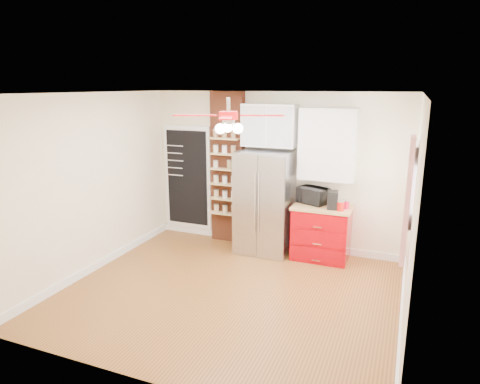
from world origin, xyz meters
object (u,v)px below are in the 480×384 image
at_px(toaster_oven, 313,195).
at_px(pantry_jar_oats, 216,164).
at_px(fridge, 265,202).
at_px(ceiling_fan, 228,116).
at_px(coffee_maker, 333,200).
at_px(canister_left, 340,206).
at_px(red_cabinet, 321,232).

bearing_deg(toaster_oven, pantry_jar_oats, -157.16).
xyz_separation_m(fridge, ceiling_fan, (0.05, -1.63, 1.55)).
bearing_deg(coffee_maker, ceiling_fan, -133.49).
xyz_separation_m(coffee_maker, canister_left, (0.14, -0.07, -0.07)).
distance_m(fridge, canister_left, 1.29).
height_order(fridge, pantry_jar_oats, fridge).
xyz_separation_m(fridge, toaster_oven, (0.78, 0.15, 0.16)).
xyz_separation_m(fridge, canister_left, (1.28, -0.12, 0.10)).
distance_m(red_cabinet, coffee_maker, 0.62).
distance_m(coffee_maker, pantry_jar_oats, 2.15).
relative_size(red_cabinet, coffee_maker, 3.32).
height_order(fridge, canister_left, fridge).
distance_m(toaster_oven, canister_left, 0.57).
bearing_deg(toaster_oven, fridge, -146.55).
bearing_deg(fridge, ceiling_fan, -88.24).
relative_size(fridge, toaster_oven, 3.64).
bearing_deg(coffee_maker, canister_left, -36.73).
relative_size(canister_left, pantry_jar_oats, 1.18).
xyz_separation_m(red_cabinet, coffee_maker, (0.17, -0.09, 0.59)).
bearing_deg(pantry_jar_oats, toaster_oven, 0.54).
distance_m(red_cabinet, pantry_jar_oats, 2.17).
height_order(red_cabinet, coffee_maker, coffee_maker).
bearing_deg(canister_left, coffee_maker, 152.23).
distance_m(ceiling_fan, pantry_jar_oats, 2.27).
bearing_deg(pantry_jar_oats, fridge, -8.11).
distance_m(fridge, red_cabinet, 1.06).
xyz_separation_m(ceiling_fan, pantry_jar_oats, (-1.02, 1.77, -0.99)).
height_order(fridge, toaster_oven, fridge).
xyz_separation_m(red_cabinet, toaster_oven, (-0.19, 0.10, 0.58)).
bearing_deg(ceiling_fan, red_cabinet, 61.29).
bearing_deg(pantry_jar_oats, red_cabinet, -2.60).
bearing_deg(pantry_jar_oats, coffee_maker, -4.95).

